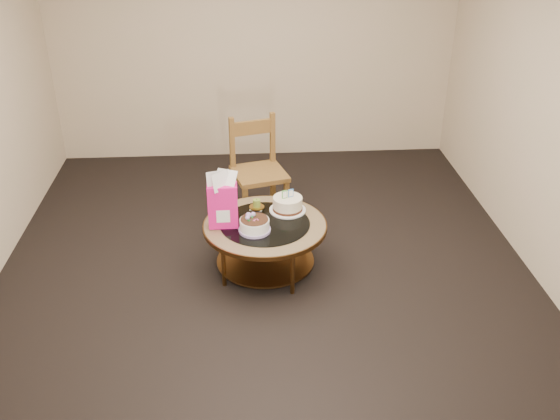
{
  "coord_description": "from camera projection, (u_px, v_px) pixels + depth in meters",
  "views": [
    {
      "loc": [
        -0.17,
        -4.43,
        2.99
      ],
      "look_at": [
        0.13,
        0.02,
        0.57
      ],
      "focal_mm": 40.0,
      "sensor_mm": 36.0,
      "label": 1
    }
  ],
  "objects": [
    {
      "name": "gift_bag",
      "position": [
        223.0,
        200.0,
        4.96
      ],
      "size": [
        0.24,
        0.18,
        0.47
      ],
      "rotation": [
        0.0,
        0.0,
        0.01
      ],
      "color": "#F01687",
      "rests_on": "coffee_table"
    },
    {
      "name": "ground",
      "position": [
        266.0,
        270.0,
        5.32
      ],
      "size": [
        5.0,
        5.0,
        0.0
      ],
      "primitive_type": "plane",
      "color": "black",
      "rests_on": "ground"
    },
    {
      "name": "cream_cake",
      "position": [
        288.0,
        204.0,
        5.26
      ],
      "size": [
        0.31,
        0.31,
        0.2
      ],
      "rotation": [
        0.0,
        0.0,
        0.38
      ],
      "color": "white",
      "rests_on": "coffee_table"
    },
    {
      "name": "pillar_candle",
      "position": [
        257.0,
        205.0,
        5.31
      ],
      "size": [
        0.13,
        0.13,
        0.1
      ],
      "rotation": [
        0.0,
        0.0,
        -0.26
      ],
      "color": "#DDBB5B",
      "rests_on": "coffee_table"
    },
    {
      "name": "decorated_cake",
      "position": [
        254.0,
        226.0,
        4.97
      ],
      "size": [
        0.26,
        0.26,
        0.15
      ],
      "rotation": [
        0.0,
        0.0,
        -0.11
      ],
      "color": "#9D85BC",
      "rests_on": "coffee_table"
    },
    {
      "name": "coffee_table",
      "position": [
        265.0,
        232.0,
        5.14
      ],
      "size": [
        1.02,
        1.02,
        0.46
      ],
      "color": "brown",
      "rests_on": "ground"
    },
    {
      "name": "dining_chair",
      "position": [
        258.0,
        171.0,
        5.87
      ],
      "size": [
        0.57,
        0.57,
        1.01
      ],
      "rotation": [
        0.0,
        0.0,
        0.27
      ],
      "color": "brown",
      "rests_on": "ground"
    },
    {
      "name": "room_walls",
      "position": [
        263.0,
        95.0,
        4.58
      ],
      "size": [
        4.52,
        5.02,
        2.61
      ],
      "color": "#C8B097",
      "rests_on": "ground"
    }
  ]
}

